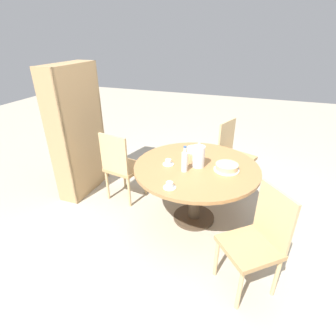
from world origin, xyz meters
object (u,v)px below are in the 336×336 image
object	(u,v)px
water_bottle	(185,161)
cake_main	(227,167)
chair_b	(233,153)
chair_c	(122,165)
bookshelf	(79,131)
cup_a	(168,162)
chair_a	(257,240)
coffee_pot	(199,156)
cup_b	(170,186)

from	to	relation	value
water_bottle	cake_main	xyz separation A→B (m)	(0.17, -0.42, -0.08)
chair_b	water_bottle	size ratio (longest dim) A/B	3.36
chair_c	bookshelf	xyz separation A→B (m)	(0.07, 0.64, 0.36)
bookshelf	cake_main	world-z (taller)	bookshelf
cake_main	cup_a	world-z (taller)	cake_main
water_bottle	chair_a	bearing A→B (deg)	-125.49
chair_b	cake_main	distance (m)	0.98
bookshelf	cake_main	bearing A→B (deg)	85.07
water_bottle	cup_a	distance (m)	0.25
chair_b	coffee_pot	bearing A→B (deg)	-175.20
chair_b	bookshelf	distance (m)	2.12
cake_main	chair_a	bearing A→B (deg)	-152.74
bookshelf	cup_a	distance (m)	1.36
coffee_pot	water_bottle	world-z (taller)	water_bottle
chair_c	coffee_pot	xyz separation A→B (m)	(-0.11, -1.02, 0.34)
chair_a	cup_a	bearing A→B (deg)	-163.36
chair_a	coffee_pot	xyz separation A→B (m)	(0.72, 0.68, 0.34)
water_bottle	cup_b	world-z (taller)	water_bottle
water_bottle	cup_b	bearing A→B (deg)	174.45
chair_a	cup_a	distance (m)	1.22
chair_a	water_bottle	world-z (taller)	water_bottle
cake_main	cup_a	xyz separation A→B (m)	(-0.08, 0.63, -0.01)
chair_b	cup_a	xyz separation A→B (m)	(-1.03, 0.61, 0.24)
chair_a	bookshelf	xyz separation A→B (m)	(0.90, 2.34, 0.36)
cup_b	water_bottle	bearing A→B (deg)	-5.55
chair_c	coffee_pot	size ratio (longest dim) A/B	3.44
chair_c	bookshelf	world-z (taller)	bookshelf
water_bottle	cup_a	size ratio (longest dim) A/B	2.33
chair_b	bookshelf	bearing A→B (deg)	133.13
chair_b	coffee_pot	xyz separation A→B (m)	(-0.96, 0.28, 0.34)
chair_b	chair_c	bearing A→B (deg)	144.41
coffee_pot	chair_b	bearing A→B (deg)	-16.44
bookshelf	cup_b	size ratio (longest dim) A/B	14.01
chair_b	cup_a	distance (m)	1.22
bookshelf	cup_b	xyz separation A→B (m)	(-0.71, -1.51, -0.12)
bookshelf	cake_main	distance (m)	1.97
chair_c	cup_b	bearing A→B (deg)	154.00
water_bottle	chair_b	bearing A→B (deg)	-19.54
chair_a	chair_b	bearing A→B (deg)	153.05
coffee_pot	cup_a	xyz separation A→B (m)	(-0.06, 0.32, -0.10)
bookshelf	cup_a	bearing A→B (deg)	79.44
coffee_pot	cup_a	world-z (taller)	coffee_pot
chair_a	coffee_pot	bearing A→B (deg)	-176.72
chair_b	cup_b	bearing A→B (deg)	-174.97
bookshelf	cup_b	bearing A→B (deg)	64.93
chair_a	cake_main	world-z (taller)	chair_a
chair_c	cup_a	world-z (taller)	chair_c
bookshelf	coffee_pot	distance (m)	1.67
cup_a	cup_b	world-z (taller)	same
chair_c	water_bottle	bearing A→B (deg)	173.80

